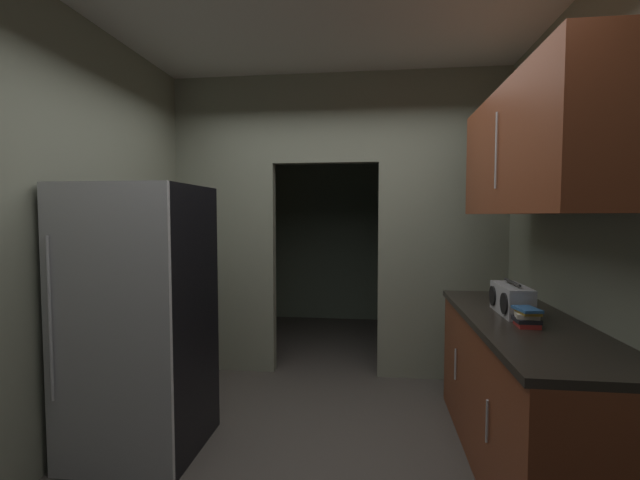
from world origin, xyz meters
name	(u,v)px	position (x,y,z in m)	size (l,w,h in m)	color
ground	(314,467)	(0.00, 0.00, 0.00)	(20.00, 20.00, 0.00)	#47423D
kitchen_overhead_slab	(323,17)	(0.00, 0.47, 2.85)	(3.51, 7.15, 0.06)	silver
kitchen_partition	(339,214)	(0.03, 1.58, 1.53)	(3.11, 0.12, 2.82)	gray
adjoining_room_shell	(346,223)	(0.00, 3.15, 1.41)	(3.11, 2.29, 2.82)	slate
refrigerator	(140,319)	(-1.13, 0.08, 0.85)	(0.76, 0.77, 1.71)	black
lower_cabinet_run	(522,394)	(1.24, 0.15, 0.45)	(0.63, 1.92, 0.90)	brown
upper_cabinet_counterside	(529,150)	(1.24, 0.15, 1.90)	(0.36, 1.73, 0.74)	brown
boombox	(511,300)	(1.20, 0.29, 0.99)	(0.16, 0.41, 0.21)	#B2B2B7
book_stack	(527,317)	(1.19, -0.02, 0.96)	(0.13, 0.17, 0.11)	red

